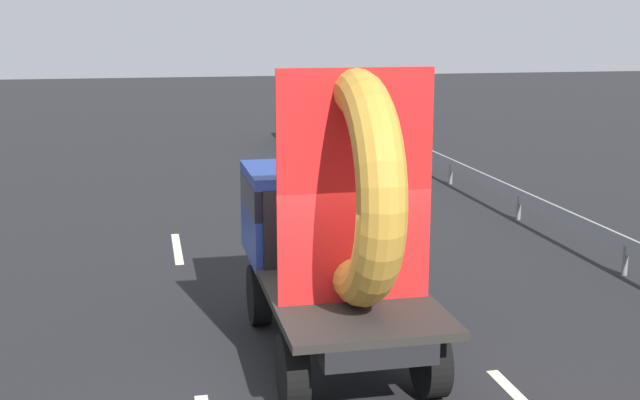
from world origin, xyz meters
TOP-DOWN VIEW (x-y plane):
  - ground_plane at (0.00, 0.00)m, footprint 120.00×120.00m
  - flatbed_truck at (0.23, 1.25)m, footprint 2.02×4.76m
  - distant_sedan at (4.03, 20.77)m, footprint 1.88×4.39m
  - guardrail at (6.18, 5.67)m, footprint 0.10×17.54m
  - lane_dash_left_far at (-1.66, 6.97)m, footprint 0.16×2.35m
  - lane_dash_right_far at (2.13, 6.83)m, footprint 0.16×2.94m

SIDE VIEW (x-z plane):
  - ground_plane at x=0.00m, z-range 0.00..0.00m
  - lane_dash_left_far at x=-1.66m, z-range 0.00..0.01m
  - lane_dash_right_far at x=2.13m, z-range 0.00..0.01m
  - guardrail at x=6.18m, z-range 0.18..0.89m
  - distant_sedan at x=4.03m, z-range 0.05..1.48m
  - flatbed_truck at x=0.23m, z-range -0.17..3.81m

